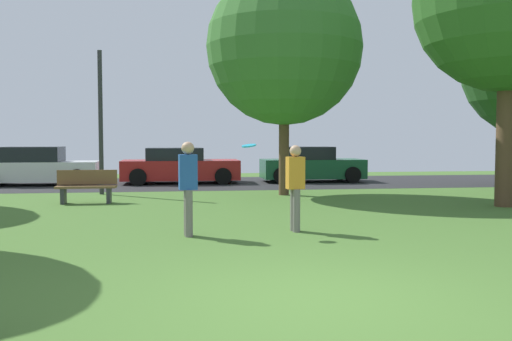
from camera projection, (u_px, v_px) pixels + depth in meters
ground_plane at (321, 301)px, 6.10m from camera, size 44.00×44.00×0.00m
road_strip at (218, 183)px, 21.92m from camera, size 44.00×6.40×0.01m
oak_tree_center at (284, 47)px, 17.17m from camera, size 4.80×4.80×6.96m
person_thrower at (295, 184)px, 10.59m from camera, size 0.34×0.30×1.64m
person_catcher at (188, 184)px, 10.07m from camera, size 0.34×0.30×1.71m
frisbee_disc at (249, 146)px, 10.32m from camera, size 0.38×0.38×0.07m
parked_car_white at (38, 168)px, 21.00m from camera, size 4.35×1.95×1.44m
parked_car_red at (180, 167)px, 21.88m from camera, size 4.53×2.12×1.39m
parked_car_green at (311, 166)px, 22.62m from camera, size 4.08×1.98×1.42m
park_bench at (87, 186)px, 15.19m from camera, size 1.60×0.45×0.90m
street_lamp_post at (101, 123)px, 17.49m from camera, size 0.14×0.14×4.50m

